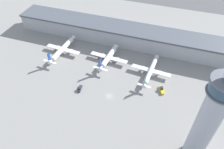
{
  "coord_description": "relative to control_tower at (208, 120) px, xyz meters",
  "views": [
    {
      "loc": [
        35.91,
        -99.52,
        122.65
      ],
      "look_at": [
        -1.4,
        10.29,
        12.37
      ],
      "focal_mm": 35.0,
      "sensor_mm": 36.0,
      "label": 1
    }
  ],
  "objects": [
    {
      "name": "control_tower",
      "position": [
        0.0,
        0.0,
        0.0
      ],
      "size": [
        14.43,
        14.43,
        66.54
      ],
      "color": "#ADB2BC",
      "rests_on": "ground"
    },
    {
      "name": "service_truck_fuel",
      "position": [
        -25.02,
        43.52,
        -31.59
      ],
      "size": [
        5.14,
        8.61,
        2.99
      ],
      "color": "black",
      "rests_on": "ground"
    },
    {
      "name": "airplane_gate_alpha",
      "position": [
        -117.61,
        61.15,
        -28.45
      ],
      "size": [
        33.08,
        41.12,
        13.41
      ],
      "color": "white",
      "rests_on": "ground"
    },
    {
      "name": "airplane_gate_charlie",
      "position": [
        -36.71,
        58.45,
        -28.45
      ],
      "size": [
        32.59,
        38.91,
        12.0
      ],
      "color": "silver",
      "rests_on": "ground"
    },
    {
      "name": "terminal_building",
      "position": [
        -60.62,
        95.68,
        -24.32
      ],
      "size": [
        229.78,
        25.0,
        16.43
      ],
      "color": "#B2B2B7",
      "rests_on": "ground"
    },
    {
      "name": "ground_plane",
      "position": [
        -60.62,
        25.68,
        -32.63
      ],
      "size": [
        1000.0,
        1000.0,
        0.0
      ],
      "primitive_type": "plane",
      "color": "gray"
    },
    {
      "name": "airplane_gate_bravo",
      "position": [
        -74.46,
        63.35,
        -28.39
      ],
      "size": [
        33.93,
        34.73,
        13.96
      ],
      "color": "white",
      "rests_on": "ground"
    },
    {
      "name": "service_truck_catering",
      "position": [
        -84.01,
        24.84,
        -31.78
      ],
      "size": [
        3.26,
        7.06,
        2.47
      ],
      "color": "black",
      "rests_on": "ground"
    }
  ]
}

